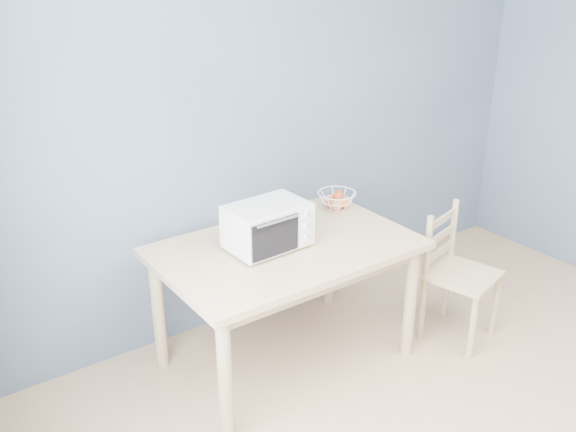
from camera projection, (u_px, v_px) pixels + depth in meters
dining_table at (286, 261)px, 3.54m from camera, size 1.40×0.90×0.75m
toaster_oven at (265, 226)px, 3.41m from camera, size 0.44×0.33×0.25m
fruit_basket at (336, 200)px, 3.95m from camera, size 0.32×0.32×0.12m
dining_chair at (456, 276)px, 3.89m from camera, size 0.47×0.47×0.82m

